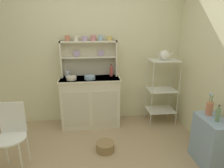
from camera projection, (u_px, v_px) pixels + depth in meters
wall_back at (92, 53)px, 3.39m from camera, size 3.84×0.05×2.50m
hutch_cabinet at (91, 101)px, 3.37m from camera, size 1.02×0.45×0.87m
hutch_shelf_unit at (89, 55)px, 3.30m from camera, size 0.95×0.18×0.61m
bakers_rack at (162, 86)px, 3.38m from camera, size 0.48×0.37×1.16m
side_shelf_blue at (210, 142)px, 2.42m from camera, size 0.28×0.48×0.63m
wire_chair at (11, 131)px, 2.30m from camera, size 0.36×0.36×0.85m
floor_basket at (105, 147)px, 2.74m from camera, size 0.26×0.26×0.13m
cup_terracotta_0 at (67, 38)px, 3.13m from camera, size 0.08×0.07×0.09m
cup_cream_1 at (76, 38)px, 3.15m from camera, size 0.09×0.07×0.09m
cup_lilac_2 at (84, 38)px, 3.17m from camera, size 0.10×0.08×0.08m
cup_rose_3 at (93, 38)px, 3.18m from camera, size 0.10×0.08×0.09m
cup_sky_4 at (101, 38)px, 3.20m from camera, size 0.08×0.06×0.09m
cup_gold_5 at (110, 38)px, 3.21m from camera, size 0.09×0.07×0.08m
bowl_mixing_large at (72, 78)px, 3.14m from camera, size 0.16×0.16×0.06m
bowl_floral_medium at (90, 77)px, 3.17m from camera, size 0.18×0.18×0.06m
jam_bottle at (111, 71)px, 3.35m from camera, size 0.06×0.06×0.20m
utensil_jar at (67, 74)px, 3.26m from camera, size 0.08×0.08×0.25m
porcelain_teapot at (164, 55)px, 3.22m from camera, size 0.26×0.16×0.19m
flower_vase at (210, 107)px, 2.41m from camera, size 0.08×0.08×0.30m
oil_bottle at (218, 114)px, 2.26m from camera, size 0.05×0.05×0.21m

